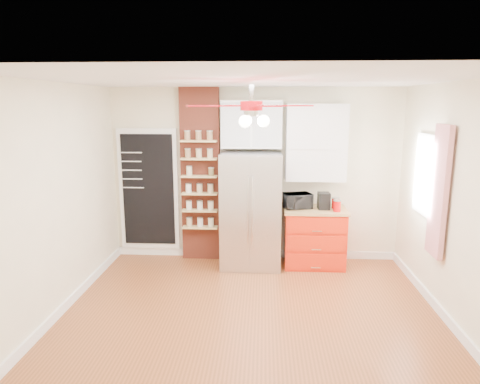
# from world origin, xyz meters

# --- Properties ---
(floor) EXTENTS (4.50, 4.50, 0.00)m
(floor) POSITION_xyz_m (0.00, 0.00, 0.00)
(floor) COLOR brown
(floor) RESTS_ON ground
(ceiling) EXTENTS (4.50, 4.50, 0.00)m
(ceiling) POSITION_xyz_m (0.00, 0.00, 2.70)
(ceiling) COLOR white
(ceiling) RESTS_ON wall_back
(wall_back) EXTENTS (4.50, 0.02, 2.70)m
(wall_back) POSITION_xyz_m (0.00, 2.00, 1.35)
(wall_back) COLOR beige
(wall_back) RESTS_ON floor
(wall_front) EXTENTS (4.50, 0.02, 2.70)m
(wall_front) POSITION_xyz_m (0.00, -2.00, 1.35)
(wall_front) COLOR beige
(wall_front) RESTS_ON floor
(wall_left) EXTENTS (0.02, 4.00, 2.70)m
(wall_left) POSITION_xyz_m (-2.25, 0.00, 1.35)
(wall_left) COLOR beige
(wall_left) RESTS_ON floor
(wall_right) EXTENTS (0.02, 4.00, 2.70)m
(wall_right) POSITION_xyz_m (2.25, 0.00, 1.35)
(wall_right) COLOR beige
(wall_right) RESTS_ON floor
(chalkboard) EXTENTS (0.95, 0.05, 1.95)m
(chalkboard) POSITION_xyz_m (-1.70, 1.96, 1.10)
(chalkboard) COLOR white
(chalkboard) RESTS_ON wall_back
(brick_pillar) EXTENTS (0.60, 0.16, 2.70)m
(brick_pillar) POSITION_xyz_m (-0.85, 1.92, 1.35)
(brick_pillar) COLOR brown
(brick_pillar) RESTS_ON floor
(fridge) EXTENTS (0.90, 0.70, 1.75)m
(fridge) POSITION_xyz_m (-0.05, 1.63, 0.88)
(fridge) COLOR silver
(fridge) RESTS_ON floor
(upper_glass_cabinet) EXTENTS (0.90, 0.35, 0.70)m
(upper_glass_cabinet) POSITION_xyz_m (-0.05, 1.82, 2.15)
(upper_glass_cabinet) COLOR white
(upper_glass_cabinet) RESTS_ON wall_back
(red_cabinet) EXTENTS (0.94, 0.64, 0.90)m
(red_cabinet) POSITION_xyz_m (0.92, 1.68, 0.45)
(red_cabinet) COLOR red
(red_cabinet) RESTS_ON floor
(upper_shelf_unit) EXTENTS (0.90, 0.30, 1.15)m
(upper_shelf_unit) POSITION_xyz_m (0.92, 1.85, 1.88)
(upper_shelf_unit) COLOR white
(upper_shelf_unit) RESTS_ON wall_back
(window) EXTENTS (0.04, 0.75, 1.05)m
(window) POSITION_xyz_m (2.23, 0.90, 1.55)
(window) COLOR white
(window) RESTS_ON wall_right
(curtain) EXTENTS (0.06, 0.40, 1.55)m
(curtain) POSITION_xyz_m (2.18, 0.35, 1.45)
(curtain) COLOR red
(curtain) RESTS_ON wall_right
(ceiling_fan) EXTENTS (1.40, 1.40, 0.44)m
(ceiling_fan) POSITION_xyz_m (0.00, 0.00, 2.42)
(ceiling_fan) COLOR silver
(ceiling_fan) RESTS_ON ceiling
(toaster_oven) EXTENTS (0.48, 0.39, 0.23)m
(toaster_oven) POSITION_xyz_m (0.65, 1.68, 1.01)
(toaster_oven) COLOR black
(toaster_oven) RESTS_ON red_cabinet
(coffee_maker) EXTENTS (0.18, 0.21, 0.25)m
(coffee_maker) POSITION_xyz_m (1.04, 1.66, 1.02)
(coffee_maker) COLOR black
(coffee_maker) RESTS_ON red_cabinet
(canister_left) EXTENTS (0.11, 0.11, 0.16)m
(canister_left) POSITION_xyz_m (1.22, 1.51, 0.98)
(canister_left) COLOR red
(canister_left) RESTS_ON red_cabinet
(canister_right) EXTENTS (0.13, 0.13, 0.15)m
(canister_right) POSITION_xyz_m (1.23, 1.71, 0.98)
(canister_right) COLOR #BD100A
(canister_right) RESTS_ON red_cabinet
(pantry_jar_oats) EXTENTS (0.11, 0.11, 0.13)m
(pantry_jar_oats) POSITION_xyz_m (-1.00, 1.76, 1.44)
(pantry_jar_oats) COLOR beige
(pantry_jar_oats) RESTS_ON brick_pillar
(pantry_jar_beans) EXTENTS (0.11, 0.11, 0.12)m
(pantry_jar_beans) POSITION_xyz_m (-0.66, 1.75, 1.43)
(pantry_jar_beans) COLOR olive
(pantry_jar_beans) RESTS_ON brick_pillar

